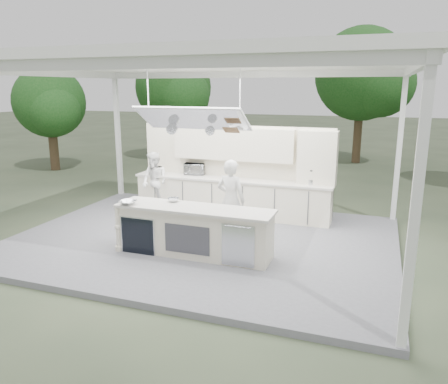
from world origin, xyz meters
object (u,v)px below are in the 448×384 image
at_px(demo_island, 193,231).
at_px(sous_chef, 155,182).
at_px(back_counter, 231,197).
at_px(head_chef, 231,200).

distance_m(demo_island, sous_chef, 3.29).
bearing_deg(back_counter, head_chef, -71.47).
xyz_separation_m(demo_island, back_counter, (-0.18, 2.81, 0.00)).
bearing_deg(head_chef, demo_island, 78.39).
xyz_separation_m(head_chef, sous_chef, (-2.56, 1.38, -0.08)).
height_order(head_chef, sous_chef, head_chef).
distance_m(demo_island, back_counter, 2.82).
relative_size(demo_island, sous_chef, 1.98).
xyz_separation_m(back_counter, sous_chef, (-1.98, -0.35, 0.31)).
height_order(back_counter, sous_chef, sous_chef).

